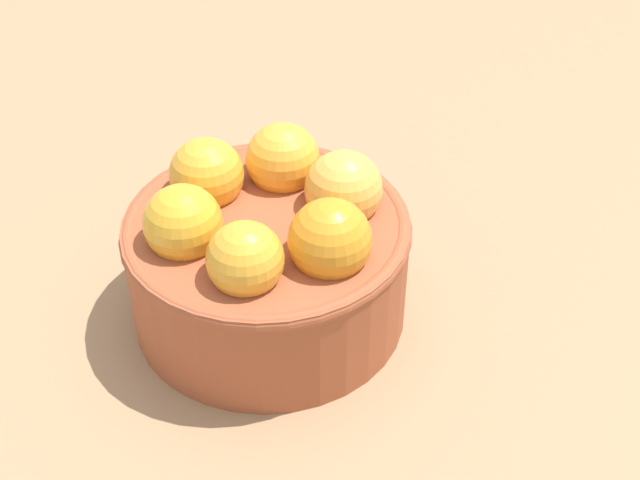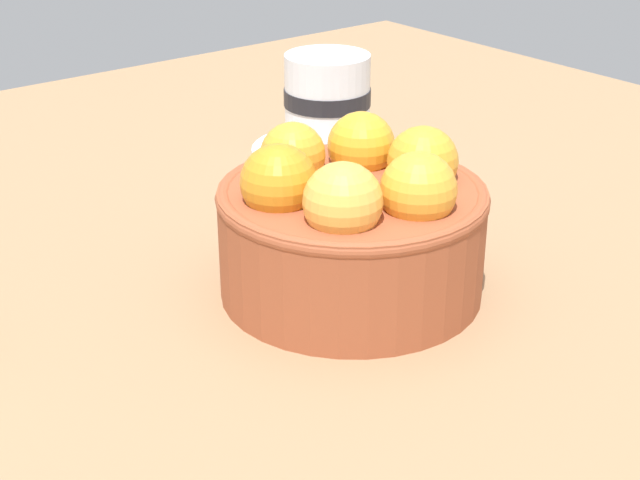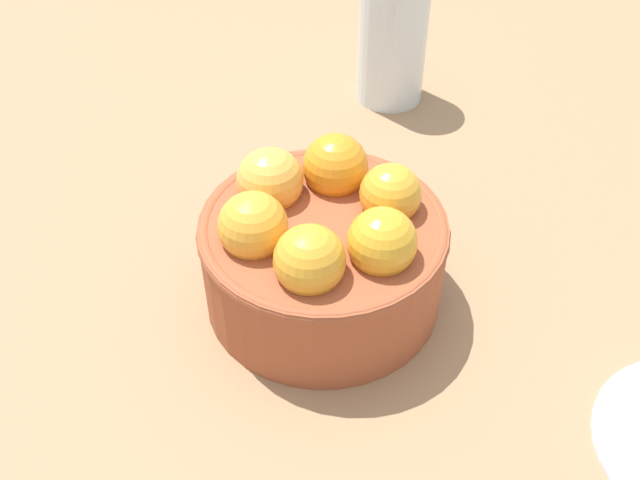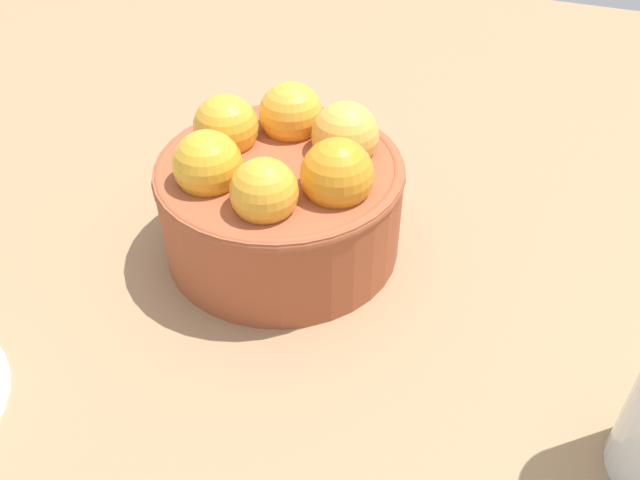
% 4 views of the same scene
% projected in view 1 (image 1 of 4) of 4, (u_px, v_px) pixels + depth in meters
% --- Properties ---
extents(ground_plane, '(1.12, 1.07, 0.03)m').
position_uv_depth(ground_plane, '(271.00, 329.00, 0.54)').
color(ground_plane, '#997551').
extents(terracotta_bowl, '(0.16, 0.16, 0.10)m').
position_uv_depth(terracotta_bowl, '(268.00, 252.00, 0.50)').
color(terracotta_bowl, '#9E4C2D').
rests_on(terracotta_bowl, ground_plane).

